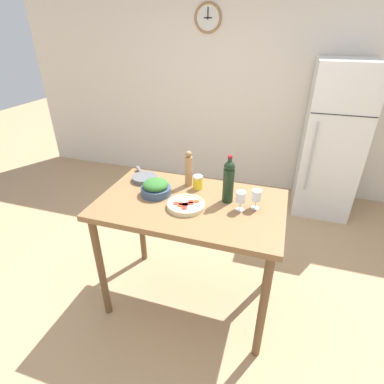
% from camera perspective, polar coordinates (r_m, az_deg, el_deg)
% --- Properties ---
extents(ground_plane, '(14.00, 14.00, 0.00)m').
position_cam_1_polar(ground_plane, '(2.73, -0.27, -19.41)').
color(ground_plane, tan).
extents(wall_back, '(6.40, 0.09, 2.60)m').
position_cam_1_polar(wall_back, '(4.15, 10.12, 18.39)').
color(wall_back, silver).
rests_on(wall_back, ground_plane).
extents(refrigerator, '(0.63, 0.72, 1.75)m').
position_cam_1_polar(refrigerator, '(3.87, 25.09, 8.79)').
color(refrigerator, silver).
rests_on(refrigerator, ground_plane).
extents(prep_counter, '(1.31, 0.79, 0.96)m').
position_cam_1_polar(prep_counter, '(2.17, -0.32, -4.63)').
color(prep_counter, brown).
rests_on(prep_counter, ground_plane).
extents(wine_bottle, '(0.08, 0.08, 0.34)m').
position_cam_1_polar(wine_bottle, '(2.06, 6.98, 2.17)').
color(wine_bottle, black).
rests_on(wine_bottle, prep_counter).
extents(wine_glass_near, '(0.06, 0.06, 0.14)m').
position_cam_1_polar(wine_glass_near, '(2.00, 9.28, -1.12)').
color(wine_glass_near, silver).
rests_on(wine_glass_near, prep_counter).
extents(wine_glass_far, '(0.06, 0.06, 0.14)m').
position_cam_1_polar(wine_glass_far, '(2.04, 12.17, -0.80)').
color(wine_glass_far, silver).
rests_on(wine_glass_far, prep_counter).
extents(pepper_mill, '(0.06, 0.06, 0.28)m').
position_cam_1_polar(pepper_mill, '(2.28, -0.64, 4.41)').
color(pepper_mill, '#AD7F51').
rests_on(pepper_mill, prep_counter).
extents(salad_bowl, '(0.22, 0.22, 0.12)m').
position_cam_1_polar(salad_bowl, '(2.20, -6.92, 0.80)').
color(salad_bowl, '#384C6B').
rests_on(salad_bowl, prep_counter).
extents(homemade_pizza, '(0.26, 0.26, 0.04)m').
position_cam_1_polar(homemade_pizza, '(2.04, -1.18, -2.46)').
color(homemade_pizza, beige).
rests_on(homemade_pizza, prep_counter).
extents(salt_canister, '(0.07, 0.07, 0.11)m').
position_cam_1_polar(salt_canister, '(2.26, 1.11, 1.87)').
color(salt_canister, yellow).
rests_on(salt_canister, prep_counter).
extents(cast_iron_skillet, '(0.26, 0.27, 0.04)m').
position_cam_1_polar(cast_iron_skillet, '(2.43, -9.01, 2.67)').
color(cast_iron_skillet, '#56565B').
rests_on(cast_iron_skillet, prep_counter).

